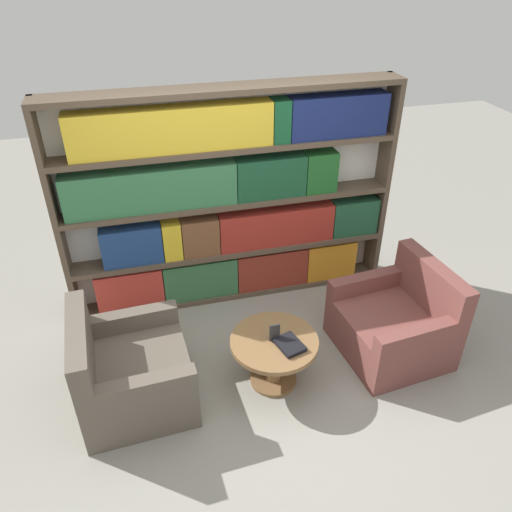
# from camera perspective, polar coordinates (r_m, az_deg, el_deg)

# --- Properties ---
(ground_plane) EXTENTS (14.00, 14.00, 0.00)m
(ground_plane) POSITION_cam_1_polar(r_m,az_deg,el_deg) (4.24, 1.70, -15.41)
(ground_plane) COLOR gray
(bookshelf) EXTENTS (3.14, 0.30, 2.11)m
(bookshelf) POSITION_cam_1_polar(r_m,az_deg,el_deg) (4.74, -3.05, 6.02)
(bookshelf) COLOR silver
(bookshelf) RESTS_ON ground_plane
(armchair_left) EXTENTS (0.89, 0.94, 0.83)m
(armchair_left) POSITION_cam_1_polar(r_m,az_deg,el_deg) (4.12, -14.24, -12.85)
(armchair_left) COLOR brown
(armchair_left) RESTS_ON ground_plane
(armchair_right) EXTENTS (0.92, 0.97, 0.83)m
(armchair_right) POSITION_cam_1_polar(r_m,az_deg,el_deg) (4.59, 15.63, -7.48)
(armchair_right) COLOR brown
(armchair_right) RESTS_ON ground_plane
(coffee_table) EXTENTS (0.71, 0.71, 0.45)m
(coffee_table) POSITION_cam_1_polar(r_m,az_deg,el_deg) (4.11, 2.07, -10.89)
(coffee_table) COLOR brown
(coffee_table) RESTS_ON ground_plane
(table_sign) EXTENTS (0.09, 0.06, 0.15)m
(table_sign) POSITION_cam_1_polar(r_m,az_deg,el_deg) (3.97, 2.13, -8.86)
(table_sign) COLOR black
(table_sign) RESTS_ON coffee_table
(stray_book) EXTENTS (0.23, 0.27, 0.03)m
(stray_book) POSITION_cam_1_polar(r_m,az_deg,el_deg) (3.96, 3.85, -10.08)
(stray_book) COLOR black
(stray_book) RESTS_ON coffee_table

